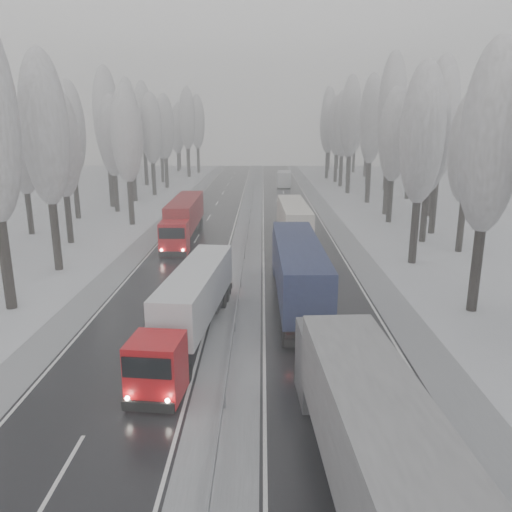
{
  "coord_description": "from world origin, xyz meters",
  "views": [
    {
      "loc": [
        1.57,
        -14.58,
        11.57
      ],
      "look_at": [
        1.13,
        20.77,
        2.2
      ],
      "focal_mm": 35.0,
      "sensor_mm": 36.0,
      "label": 1
    }
  ],
  "objects_px": {
    "truck_cream_box": "(293,218)",
    "truck_red_white": "(192,300)",
    "truck_red_red": "(184,217)",
    "truck_blue_box": "(297,266)",
    "box_truck_distant": "(284,179)",
    "truck_grey_tarp": "(375,446)"
  },
  "relations": [
    {
      "from": "box_truck_distant",
      "to": "truck_grey_tarp",
      "type": "bearing_deg",
      "value": -86.64
    },
    {
      "from": "truck_red_red",
      "to": "truck_blue_box",
      "type": "bearing_deg",
      "value": -62.38
    },
    {
      "from": "truck_cream_box",
      "to": "box_truck_distant",
      "type": "height_order",
      "value": "truck_cream_box"
    },
    {
      "from": "truck_cream_box",
      "to": "box_truck_distant",
      "type": "distance_m",
      "value": 45.7
    },
    {
      "from": "truck_blue_box",
      "to": "truck_red_white",
      "type": "distance_m",
      "value": 8.25
    },
    {
      "from": "truck_red_white",
      "to": "truck_red_red",
      "type": "bearing_deg",
      "value": 105.28
    },
    {
      "from": "truck_blue_box",
      "to": "truck_red_red",
      "type": "xyz_separation_m",
      "value": [
        -10.33,
        18.99,
        -0.19
      ]
    },
    {
      "from": "truck_cream_box",
      "to": "truck_red_red",
      "type": "height_order",
      "value": "truck_red_red"
    },
    {
      "from": "truck_blue_box",
      "to": "truck_red_red",
      "type": "relative_size",
      "value": 1.08
    },
    {
      "from": "truck_cream_box",
      "to": "box_truck_distant",
      "type": "xyz_separation_m",
      "value": [
        1.11,
        45.68,
        -0.84
      ]
    },
    {
      "from": "truck_cream_box",
      "to": "truck_red_white",
      "type": "bearing_deg",
      "value": -107.9
    },
    {
      "from": "truck_grey_tarp",
      "to": "truck_red_white",
      "type": "distance_m",
      "value": 15.19
    },
    {
      "from": "truck_red_white",
      "to": "truck_red_red",
      "type": "distance_m",
      "value": 24.82
    },
    {
      "from": "truck_grey_tarp",
      "to": "box_truck_distant",
      "type": "distance_m",
      "value": 82.82
    },
    {
      "from": "truck_grey_tarp",
      "to": "truck_cream_box",
      "type": "height_order",
      "value": "truck_grey_tarp"
    },
    {
      "from": "truck_red_red",
      "to": "box_truck_distant",
      "type": "bearing_deg",
      "value": 73.8
    },
    {
      "from": "truck_cream_box",
      "to": "box_truck_distant",
      "type": "bearing_deg",
      "value": 87.06
    },
    {
      "from": "truck_blue_box",
      "to": "truck_cream_box",
      "type": "height_order",
      "value": "truck_blue_box"
    },
    {
      "from": "truck_red_red",
      "to": "truck_red_white",
      "type": "bearing_deg",
      "value": -81.23
    },
    {
      "from": "truck_blue_box",
      "to": "box_truck_distant",
      "type": "bearing_deg",
      "value": 87.36
    },
    {
      "from": "truck_blue_box",
      "to": "truck_red_white",
      "type": "height_order",
      "value": "truck_blue_box"
    },
    {
      "from": "box_truck_distant",
      "to": "truck_red_white",
      "type": "distance_m",
      "value": 69.9
    }
  ]
}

